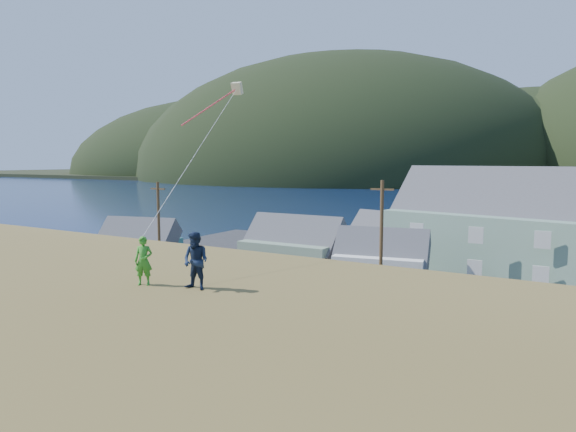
% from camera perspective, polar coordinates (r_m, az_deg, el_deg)
% --- Properties ---
extents(ground, '(900.00, 900.00, 0.00)m').
position_cam_1_polar(ground, '(34.91, 8.39, -12.45)').
color(ground, '#0A1638').
rests_on(ground, ground).
extents(grass_strip, '(110.00, 8.00, 0.10)m').
position_cam_1_polar(grass_strip, '(33.15, 7.05, -13.37)').
color(grass_strip, '#4C3D19').
rests_on(grass_strip, ground).
extents(waterfront_lot, '(72.00, 36.00, 0.12)m').
position_cam_1_polar(waterfront_lot, '(50.51, 15.72, -6.68)').
color(waterfront_lot, '#28282B').
rests_on(waterfront_lot, ground).
extents(wharf, '(26.00, 14.00, 0.90)m').
position_cam_1_polar(wharf, '(73.82, 15.79, -2.34)').
color(wharf, gray).
rests_on(wharf, ground).
extents(far_shore, '(900.00, 320.00, 2.00)m').
position_cam_1_polar(far_shore, '(361.07, 28.57, 3.86)').
color(far_shore, black).
rests_on(far_shore, ground).
extents(shed_teal, '(9.14, 7.32, 6.34)m').
position_cam_1_polar(shed_teal, '(55.16, -16.41, -3.17)').
color(shed_teal, '#307071').
rests_on(shed_teal, waterfront_lot).
extents(shed_palegreen_near, '(9.69, 6.16, 7.01)m').
position_cam_1_polar(shed_palegreen_near, '(49.90, 0.65, -3.58)').
color(shed_palegreen_near, gray).
rests_on(shed_palegreen_near, waterfront_lot).
extents(shed_white, '(8.80, 6.62, 6.36)m').
position_cam_1_polar(shed_white, '(45.23, 10.30, -4.96)').
color(shed_white, white).
rests_on(shed_white, waterfront_lot).
extents(shed_palegreen_far, '(10.52, 7.54, 6.38)m').
position_cam_1_polar(shed_palegreen_far, '(59.50, 11.24, -2.29)').
color(shed_palegreen_far, gray).
rests_on(shed_palegreen_far, waterfront_lot).
extents(utility_poles, '(32.51, 0.24, 9.71)m').
position_cam_1_polar(utility_poles, '(35.81, 6.43, -3.98)').
color(utility_poles, '#47331E').
rests_on(utility_poles, waterfront_lot).
extents(parked_cars, '(24.37, 13.13, 1.53)m').
position_cam_1_polar(parked_cars, '(58.26, 7.35, -4.00)').
color(parked_cars, '#3A5D92').
rests_on(parked_cars, waterfront_lot).
extents(kite_flyer_green, '(0.68, 0.60, 1.55)m').
position_cam_1_polar(kite_flyer_green, '(16.87, -15.75, -4.81)').
color(kite_flyer_green, '#338E26').
rests_on(kite_flyer_green, hillside).
extents(kite_flyer_navy, '(0.88, 0.70, 1.77)m').
position_cam_1_polar(kite_flyer_navy, '(15.91, -10.21, -4.93)').
color(kite_flyer_navy, '#172440').
rests_on(kite_flyer_navy, hillside).
extents(kite_rig, '(1.79, 4.39, 10.30)m').
position_cam_1_polar(kite_rig, '(24.29, -6.26, 13.44)').
color(kite_rig, beige).
rests_on(kite_rig, ground).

